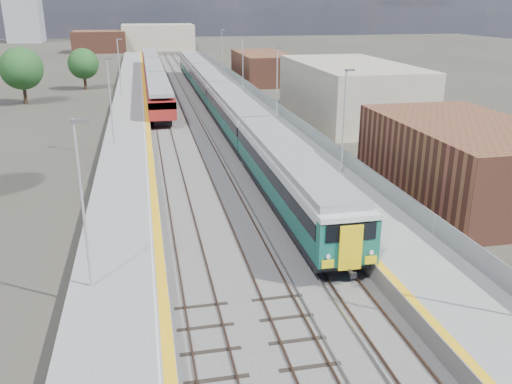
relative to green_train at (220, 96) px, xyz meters
name	(u,v)px	position (x,y,z in m)	size (l,w,h in m)	color
ground	(207,116)	(-1.50, 0.35, -2.37)	(320.00, 320.00, 0.00)	#47443A
ballast_bed	(187,112)	(-3.75, 2.85, -2.34)	(10.50, 155.00, 0.06)	#565451
tracks	(190,109)	(-3.15, 4.53, -2.26)	(8.96, 160.00, 0.17)	#4C3323
platform_right	(246,106)	(3.78, 2.85, -1.84)	(4.70, 155.00, 8.52)	slate
platform_left	(130,111)	(-10.55, 2.84, -1.85)	(4.30, 155.00, 8.52)	slate
buildings	(95,11)	(-19.62, 88.95, 8.33)	(72.00, 185.50, 40.00)	brown
green_train	(220,96)	(0.00, 0.00, 0.00)	(3.06, 85.04, 3.37)	black
red_train	(154,75)	(-7.00, 23.25, -0.15)	(2.98, 60.32, 3.76)	black
tree_b	(21,68)	(-24.27, 13.02, 2.35)	(5.53, 5.53, 7.50)	#382619
tree_c	(83,64)	(-17.60, 24.95, 1.60)	(4.66, 4.66, 6.32)	#382619
tree_d	(346,72)	(19.48, 9.72, 1.22)	(4.21, 4.21, 5.71)	#382619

